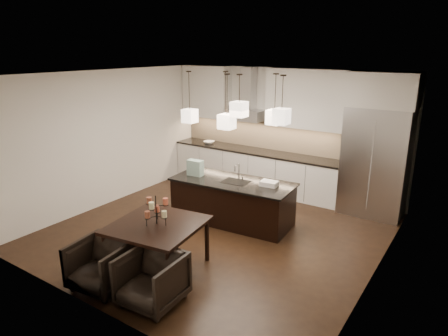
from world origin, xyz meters
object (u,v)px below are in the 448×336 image
Objects in this scene: armchair_left at (101,265)px; armchair_right at (152,279)px; dining_table at (158,246)px; island_body at (232,202)px; refrigerator at (375,162)px.

armchair_right reaches higher than armchair_left.
dining_table is at bearing 60.02° from armchair_left.
dining_table is 0.85m from armchair_right.
island_body is 1.81× the size of dining_table.
refrigerator reaches higher than armchair_right.
island_body is at bearing 97.12° from armchair_right.
island_body is (-2.11, -1.88, -0.68)m from refrigerator.
refrigerator is 2.91m from island_body.
dining_table is 1.65× the size of armchair_left.
island_body is 2.80m from armchair_right.
armchair_right is at bearing -83.75° from island_body.
dining_table is 0.86m from armchair_left.
refrigerator is at bearing 67.47° from armchair_right.
dining_table is (-2.10, -3.96, -0.70)m from refrigerator.
refrigerator is at bearing 55.48° from armchair_left.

